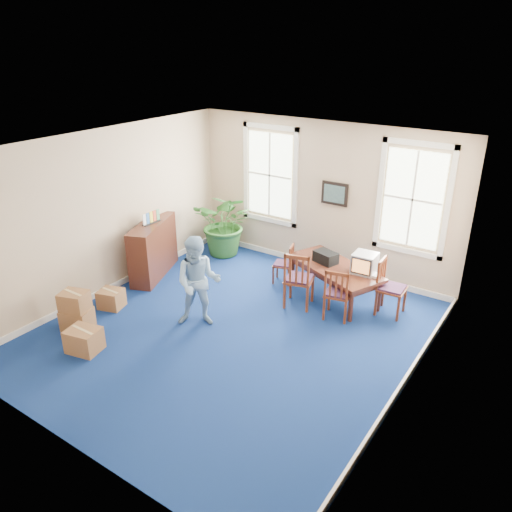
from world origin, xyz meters
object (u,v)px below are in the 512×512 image
Objects in this scene: chair_near_left at (299,278)px; cardboard_boxes at (87,310)px; conference_table at (334,281)px; credenza at (153,247)px; man at (198,282)px; crt_tv at (365,263)px; potted_plant at (226,223)px.

chair_near_left reaches higher than cardboard_boxes.
credenza is (-3.64, -1.22, 0.29)m from conference_table.
cardboard_boxes is at bearing -107.34° from conference_table.
credenza is (-2.11, 1.02, -0.20)m from man.
crt_tv is at bearing 44.44° from cardboard_boxes.
conference_table is 0.78m from crt_tv.
credenza is at bearing 122.16° from man.
credenza reaches higher than cardboard_boxes.
potted_plant is at bearing -166.07° from conference_table.
potted_plant reaches higher than credenza.
potted_plant reaches higher than cardboard_boxes.
man is (-1.12, -1.57, 0.26)m from chair_near_left.
man is 2.35m from credenza.
conference_table is 1.18× the size of man.
potted_plant is 1.17× the size of cardboard_boxes.
man reaches higher than potted_plant.
cardboard_boxes reaches higher than conference_table.
credenza is 2.35m from cardboard_boxes.
conference_table is at bearing -135.91° from chair_near_left.
potted_plant is at bearing 48.29° from credenza.
man is at bearing -100.65° from conference_table.
man is (-1.52, -2.24, 0.49)m from conference_table.
credenza reaches higher than conference_table.
crt_tv is 0.30× the size of potted_plant.
potted_plant is at bearing 86.32° from man.
man is at bearing -47.72° from credenza.
credenza is at bearing -109.70° from potted_plant.
conference_table is 1.28× the size of potted_plant.
chair_near_left is at bearing -97.40° from conference_table.
conference_table is at bearing 23.66° from man.
crt_tv is 0.29× the size of credenza.
crt_tv is 3.62m from potted_plant.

